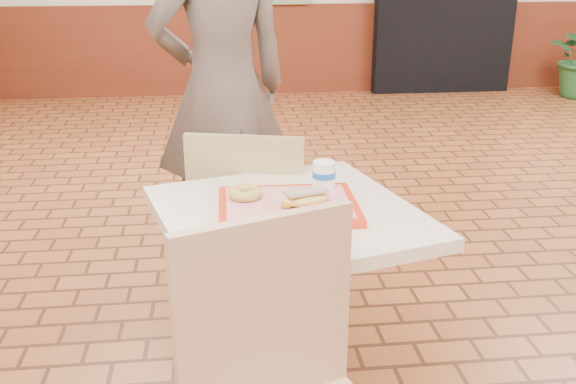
{
  "coord_description": "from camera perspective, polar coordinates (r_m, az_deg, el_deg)",
  "views": [
    {
      "loc": [
        -1.41,
        -2.4,
        1.56
      ],
      "look_at": [
        -1.21,
        -0.57,
        0.87
      ],
      "focal_mm": 40.0,
      "sensor_mm": 36.0,
      "label": 1
    }
  ],
  "objects": [
    {
      "name": "wainscot_band",
      "position": [
        2.99,
        22.38,
        -1.81
      ],
      "size": [
        8.0,
        10.0,
        1.0
      ],
      "color": "#5F2312",
      "rests_on": "ground"
    },
    {
      "name": "main_table",
      "position": [
        2.11,
        0.0,
        -8.24
      ],
      "size": [
        0.76,
        0.76,
        0.81
      ],
      "rotation": [
        0.0,
        0.0,
        0.27
      ],
      "color": "beige",
      "rests_on": "ground"
    },
    {
      "name": "chair_main_back",
      "position": [
        2.55,
        -3.27,
        -3.3
      ],
      "size": [
        0.53,
        0.53,
        0.94
      ],
      "rotation": [
        0.0,
        0.0,
        2.9
      ],
      "color": "tan",
      "rests_on": "ground"
    },
    {
      "name": "customer",
      "position": [
        3.06,
        -5.85,
        9.06
      ],
      "size": [
        0.81,
        0.67,
        1.9
      ],
      "primitive_type": "imported",
      "rotation": [
        0.0,
        0.0,
        3.51
      ],
      "color": "brown",
      "rests_on": "ground"
    },
    {
      "name": "serving_tray",
      "position": [
        1.99,
        0.0,
        -1.27
      ],
      "size": [
        0.43,
        0.33,
        0.03
      ],
      "rotation": [
        0.0,
        0.0,
        -0.02
      ],
      "color": "red",
      "rests_on": "main_table"
    },
    {
      "name": "ring_donut",
      "position": [
        2.02,
        -3.83,
        -0.07
      ],
      "size": [
        0.14,
        0.14,
        0.03
      ],
      "primitive_type": "torus",
      "rotation": [
        0.0,
        0.0,
        0.37
      ],
      "color": "gold",
      "rests_on": "serving_tray"
    },
    {
      "name": "long_john_donut",
      "position": [
        1.96,
        1.53,
        -0.56
      ],
      "size": [
        0.16,
        0.12,
        0.05
      ],
      "rotation": [
        0.0,
        0.0,
        0.3
      ],
      "color": "yellow",
      "rests_on": "serving_tray"
    },
    {
      "name": "paper_cup",
      "position": [
        2.08,
        3.22,
        1.5
      ],
      "size": [
        0.08,
        0.08,
        0.09
      ],
      "rotation": [
        0.0,
        0.0,
        0.13
      ],
      "color": "white",
      "rests_on": "serving_tray"
    }
  ]
}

